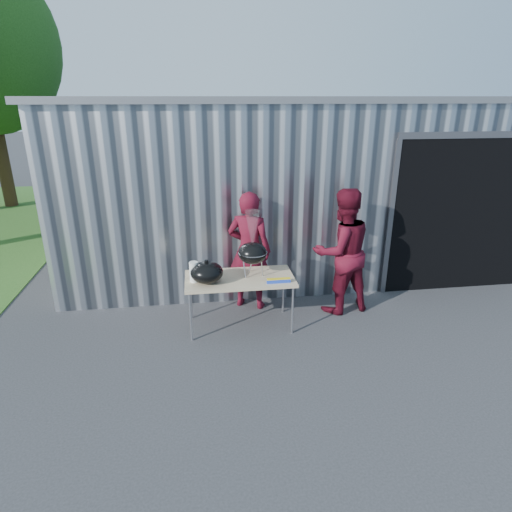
{
  "coord_description": "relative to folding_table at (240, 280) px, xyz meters",
  "views": [
    {
      "loc": [
        -0.97,
        -4.51,
        3.1
      ],
      "look_at": [
        -0.21,
        0.91,
        1.05
      ],
      "focal_mm": 30.0,
      "sensor_mm": 36.0,
      "label": 1
    }
  ],
  "objects": [
    {
      "name": "ground",
      "position": [
        0.44,
        -0.9,
        -0.71
      ],
      "size": [
        80.0,
        80.0,
        0.0
      ],
      "primitive_type": "plane",
      "color": "#303032"
    },
    {
      "name": "building",
      "position": [
        1.35,
        3.69,
        0.83
      ],
      "size": [
        8.2,
        6.2,
        3.1
      ],
      "color": "#B7BCC4",
      "rests_on": "ground"
    },
    {
      "name": "folding_table",
      "position": [
        0.0,
        0.0,
        0.0
      ],
      "size": [
        1.5,
        0.75,
        0.75
      ],
      "color": "tan",
      "rests_on": "ground"
    },
    {
      "name": "kettle_grill",
      "position": [
        0.19,
        0.06,
        0.47
      ],
      "size": [
        0.41,
        0.41,
        0.93
      ],
      "color": "black",
      "rests_on": "folding_table"
    },
    {
      "name": "grill_lid",
      "position": [
        -0.45,
        -0.1,
        0.18
      ],
      "size": [
        0.44,
        0.44,
        0.32
      ],
      "color": "black",
      "rests_on": "folding_table"
    },
    {
      "name": "paper_towels",
      "position": [
        -0.62,
        -0.05,
        0.18
      ],
      "size": [
        0.12,
        0.12,
        0.28
      ],
      "primitive_type": "cylinder",
      "color": "white",
      "rests_on": "folding_table"
    },
    {
      "name": "white_tub",
      "position": [
        -0.55,
        0.23,
        0.09
      ],
      "size": [
        0.2,
        0.15,
        0.1
      ],
      "primitive_type": "cube",
      "color": "white",
      "rests_on": "folding_table"
    },
    {
      "name": "foil_box",
      "position": [
        0.5,
        -0.25,
        0.07
      ],
      "size": [
        0.32,
        0.05,
        0.06
      ],
      "color": "#1C3CB8",
      "rests_on": "folding_table"
    },
    {
      "name": "person_cook",
      "position": [
        0.21,
        0.61,
        0.2
      ],
      "size": [
        0.78,
        0.66,
        1.82
      ],
      "primitive_type": "imported",
      "rotation": [
        0.0,
        0.0,
        2.74
      ],
      "color": "#510C1B",
      "rests_on": "ground"
    },
    {
      "name": "person_bystander",
      "position": [
        1.55,
        0.29,
        0.24
      ],
      "size": [
        1.05,
        0.89,
        1.89
      ],
      "primitive_type": "imported",
      "rotation": [
        0.0,
        0.0,
        3.35
      ],
      "color": "#510C1B",
      "rests_on": "ground"
    }
  ]
}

